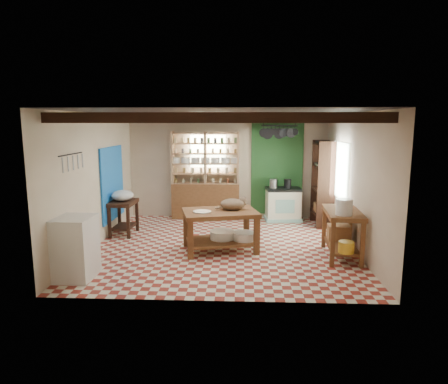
{
  "coord_description": "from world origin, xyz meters",
  "views": [
    {
      "loc": [
        0.36,
        -7.62,
        2.41
      ],
      "look_at": [
        0.01,
        0.3,
        1.03
      ],
      "focal_mm": 32.0,
      "sensor_mm": 36.0,
      "label": 1
    }
  ],
  "objects_px": {
    "prep_table": "(124,218)",
    "work_table": "(220,231)",
    "stove": "(283,204)",
    "right_counter": "(342,234)",
    "cat": "(233,204)",
    "white_cabinet": "(76,248)"
  },
  "relations": [
    {
      "from": "stove",
      "to": "right_counter",
      "type": "height_order",
      "value": "right_counter"
    },
    {
      "from": "work_table",
      "to": "cat",
      "type": "distance_m",
      "value": 0.55
    },
    {
      "from": "stove",
      "to": "cat",
      "type": "height_order",
      "value": "cat"
    },
    {
      "from": "cat",
      "to": "prep_table",
      "type": "bearing_deg",
      "value": 135.6
    },
    {
      "from": "prep_table",
      "to": "stove",
      "type": "bearing_deg",
      "value": 23.46
    },
    {
      "from": "work_table",
      "to": "prep_table",
      "type": "relative_size",
      "value": 1.83
    },
    {
      "from": "work_table",
      "to": "prep_table",
      "type": "xyz_separation_m",
      "value": [
        -2.16,
        1.01,
        -0.01
      ]
    },
    {
      "from": "work_table",
      "to": "right_counter",
      "type": "relative_size",
      "value": 1.14
    },
    {
      "from": "work_table",
      "to": "cat",
      "type": "height_order",
      "value": "cat"
    },
    {
      "from": "work_table",
      "to": "stove",
      "type": "height_order",
      "value": "stove"
    },
    {
      "from": "work_table",
      "to": "cat",
      "type": "xyz_separation_m",
      "value": [
        0.23,
        0.11,
        0.49
      ]
    },
    {
      "from": "white_cabinet",
      "to": "work_table",
      "type": "bearing_deg",
      "value": 35.13
    },
    {
      "from": "prep_table",
      "to": "right_counter",
      "type": "bearing_deg",
      "value": -14.58
    },
    {
      "from": "prep_table",
      "to": "work_table",
      "type": "bearing_deg",
      "value": -23.28
    },
    {
      "from": "white_cabinet",
      "to": "cat",
      "type": "xyz_separation_m",
      "value": [
        2.41,
        1.57,
        0.39
      ]
    },
    {
      "from": "right_counter",
      "to": "cat",
      "type": "height_order",
      "value": "cat"
    },
    {
      "from": "prep_table",
      "to": "right_counter",
      "type": "height_order",
      "value": "right_counter"
    },
    {
      "from": "cat",
      "to": "right_counter",
      "type": "bearing_deg",
      "value": -34.65
    },
    {
      "from": "white_cabinet",
      "to": "cat",
      "type": "relative_size",
      "value": 2.08
    },
    {
      "from": "work_table",
      "to": "stove",
      "type": "xyz_separation_m",
      "value": [
        1.43,
        2.44,
        0.02
      ]
    },
    {
      "from": "right_counter",
      "to": "cat",
      "type": "distance_m",
      "value": 2.07
    },
    {
      "from": "prep_table",
      "to": "cat",
      "type": "height_order",
      "value": "cat"
    }
  ]
}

